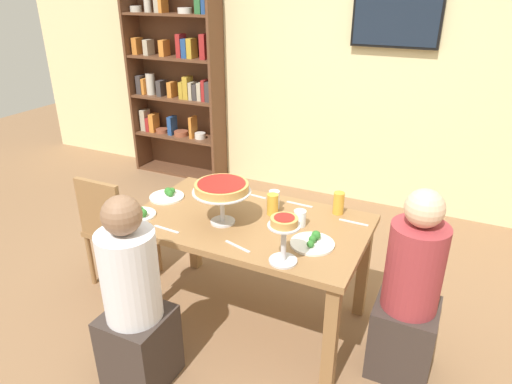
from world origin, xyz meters
TOP-DOWN VIEW (x-y plane):
  - ground_plane at (0.00, 0.00)m, footprint 12.00×12.00m
  - rear_partition at (0.00, 2.20)m, footprint 8.00×0.12m
  - dining_table at (0.00, 0.00)m, footprint 1.43×0.84m
  - bookshelf at (-1.89, 2.01)m, footprint 1.10×0.30m
  - television at (0.39, 2.11)m, footprint 0.76×0.05m
  - diner_near_left at (-0.32, -0.73)m, footprint 0.34×0.34m
  - diner_head_east at (0.99, -0.03)m, footprint 0.34×0.34m
  - chair_head_west at (-1.05, -0.06)m, footprint 0.40×0.40m
  - deep_dish_pizza_stand at (-0.13, -0.09)m, footprint 0.35×0.35m
  - personal_pizza_stand at (0.36, -0.33)m, footprint 0.17×0.17m
  - salad_plate_near_diner at (0.45, -0.10)m, footprint 0.25×0.25m
  - salad_plate_far_diner at (-0.64, -0.25)m, footprint 0.21×0.21m
  - salad_plate_spare at (-0.64, 0.06)m, footprint 0.23×0.23m
  - beer_glass_amber_tall at (0.10, 0.14)m, footprint 0.07×0.07m
  - beer_glass_amber_short at (0.47, 0.33)m, footprint 0.07×0.07m
  - water_glass_clear_near at (0.07, 0.22)m, footprint 0.07×0.07m
  - water_glass_clear_far at (-0.38, 0.30)m, footprint 0.07×0.07m
  - water_glass_clear_spare at (0.30, 0.07)m, footprint 0.07×0.07m
  - cutlery_fork_near at (0.20, 0.34)m, footprint 0.18×0.02m
  - cutlery_knife_near at (0.59, 0.25)m, footprint 0.18×0.02m
  - cutlery_fork_far at (0.08, -0.30)m, footprint 0.18×0.07m
  - cutlery_knife_far at (-0.39, -0.31)m, footprint 0.18×0.03m
  - cutlery_spare_fork at (-0.12, 0.33)m, footprint 0.18×0.03m

SIDE VIEW (x-z plane):
  - ground_plane at x=0.00m, z-range 0.00..0.00m
  - chair_head_west at x=-1.05m, z-range 0.05..0.92m
  - diner_near_left at x=-0.32m, z-range -0.08..1.07m
  - diner_head_east at x=0.99m, z-range -0.08..1.07m
  - dining_table at x=0.00m, z-range 0.27..1.01m
  - cutlery_fork_near at x=0.20m, z-range 0.74..0.74m
  - cutlery_knife_near at x=0.59m, z-range 0.74..0.74m
  - cutlery_fork_far at x=0.08m, z-range 0.74..0.74m
  - cutlery_knife_far at x=-0.39m, z-range 0.74..0.74m
  - cutlery_spare_fork at x=-0.12m, z-range 0.74..0.74m
  - salad_plate_near_diner at x=0.45m, z-range 0.72..0.79m
  - salad_plate_spare at x=-0.64m, z-range 0.72..0.79m
  - salad_plate_far_diner at x=-0.64m, z-range 0.73..0.79m
  - water_glass_clear_far at x=-0.38m, z-range 0.74..0.84m
  - water_glass_clear_spare at x=0.30m, z-range 0.74..0.84m
  - water_glass_clear_near at x=0.07m, z-range 0.74..0.86m
  - beer_glass_amber_tall at x=0.10m, z-range 0.74..0.88m
  - beer_glass_amber_short at x=0.47m, z-range 0.74..0.88m
  - personal_pizza_stand at x=0.36m, z-range 0.79..1.05m
  - deep_dish_pizza_stand at x=-0.13m, z-range 0.83..1.09m
  - bookshelf at x=-1.89m, z-range 0.02..2.23m
  - rear_partition at x=0.00m, z-range 0.00..2.80m
  - television at x=0.39m, z-range 1.54..1.98m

